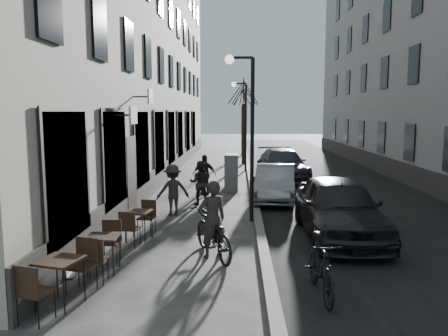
# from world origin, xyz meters

# --- Properties ---
(ground) EXTENTS (120.00, 120.00, 0.00)m
(ground) POSITION_xyz_m (0.00, 0.00, 0.00)
(ground) COLOR #393734
(ground) RESTS_ON ground
(road) EXTENTS (7.30, 60.00, 0.00)m
(road) POSITION_xyz_m (3.85, 16.00, 0.00)
(road) COLOR black
(road) RESTS_ON ground
(kerb) EXTENTS (0.25, 60.00, 0.12)m
(kerb) POSITION_xyz_m (0.20, 16.00, 0.06)
(kerb) COLOR #65635E
(kerb) RESTS_ON ground
(building_left) EXTENTS (4.00, 35.00, 16.00)m
(building_left) POSITION_xyz_m (-6.00, 16.50, 8.00)
(building_left) COLOR #AAA28F
(building_left) RESTS_ON ground
(building_right) EXTENTS (4.00, 35.00, 16.00)m
(building_right) POSITION_xyz_m (9.50, 16.50, 8.00)
(building_right) COLOR gray
(building_right) RESTS_ON ground
(streetlamp_near) EXTENTS (0.90, 0.28, 5.09)m
(streetlamp_near) POSITION_xyz_m (-0.17, 6.00, 3.16)
(streetlamp_near) COLOR black
(streetlamp_near) RESTS_ON ground
(streetlamp_far) EXTENTS (0.90, 0.28, 5.09)m
(streetlamp_far) POSITION_xyz_m (-0.17, 18.00, 3.16)
(streetlamp_far) COLOR black
(streetlamp_far) RESTS_ON ground
(tree_near) EXTENTS (2.40, 2.40, 5.70)m
(tree_near) POSITION_xyz_m (-0.10, 21.00, 4.66)
(tree_near) COLOR black
(tree_near) RESTS_ON ground
(tree_far) EXTENTS (2.40, 2.40, 5.70)m
(tree_far) POSITION_xyz_m (-0.10, 27.00, 4.66)
(tree_far) COLOR black
(tree_far) RESTS_ON ground
(bistro_set_a) EXTENTS (0.88, 1.76, 1.00)m
(bistro_set_a) POSITION_xyz_m (-3.53, -0.12, 0.52)
(bistro_set_a) COLOR #2F1F14
(bistro_set_a) RESTS_ON ground
(bistro_set_b) EXTENTS (0.67, 1.61, 0.94)m
(bistro_set_b) POSITION_xyz_m (-3.28, 1.53, 0.48)
(bistro_set_b) COLOR #2F1F14
(bistro_set_b) RESTS_ON ground
(bistro_set_c) EXTENTS (0.73, 1.63, 0.93)m
(bistro_set_c) POSITION_xyz_m (-3.06, 3.87, 0.48)
(bistro_set_c) COLOR #2F1F14
(bistro_set_c) RESTS_ON ground
(sign_board) EXTENTS (0.41, 0.66, 1.10)m
(sign_board) POSITION_xyz_m (-4.01, 1.36, 0.45)
(sign_board) COLOR black
(sign_board) RESTS_ON ground
(utility_cabinet) EXTENTS (0.60, 1.07, 1.58)m
(utility_cabinet) POSITION_xyz_m (-0.73, 11.38, 0.79)
(utility_cabinet) COLOR slate
(utility_cabinet) RESTS_ON ground
(bicycle) EXTENTS (1.56, 2.24, 1.11)m
(bicycle) POSITION_xyz_m (-1.02, 2.59, 0.56)
(bicycle) COLOR black
(bicycle) RESTS_ON ground
(cyclist_rider) EXTENTS (0.79, 0.67, 1.82)m
(cyclist_rider) POSITION_xyz_m (-1.02, 2.59, 0.91)
(cyclist_rider) COLOR #2A2824
(cyclist_rider) RESTS_ON ground
(pedestrian_near) EXTENTS (0.81, 0.65, 1.61)m
(pedestrian_near) POSITION_xyz_m (-1.82, 8.45, 0.81)
(pedestrian_near) COLOR black
(pedestrian_near) RESTS_ON ground
(pedestrian_mid) EXTENTS (1.24, 0.97, 1.69)m
(pedestrian_mid) POSITION_xyz_m (-2.56, 6.72, 0.84)
(pedestrian_mid) COLOR #2D2B27
(pedestrian_mid) RESTS_ON ground
(pedestrian_far) EXTENTS (1.01, 0.53, 1.65)m
(pedestrian_far) POSITION_xyz_m (-1.83, 10.47, 0.82)
(pedestrian_far) COLOR black
(pedestrian_far) RESTS_ON ground
(car_near) EXTENTS (2.01, 4.87, 1.65)m
(car_near) POSITION_xyz_m (2.30, 4.31, 0.83)
(car_near) COLOR black
(car_near) RESTS_ON ground
(car_mid) EXTENTS (1.85, 4.26, 1.36)m
(car_mid) POSITION_xyz_m (1.00, 9.30, 0.68)
(car_mid) COLOR gray
(car_mid) RESTS_ON ground
(car_far) EXTENTS (2.52, 5.39, 1.52)m
(car_far) POSITION_xyz_m (1.79, 14.49, 0.76)
(car_far) COLOR #303139
(car_far) RESTS_ON ground
(moped) EXTENTS (0.62, 1.91, 1.13)m
(moped) POSITION_xyz_m (1.10, 0.45, 0.57)
(moped) COLOR black
(moped) RESTS_ON ground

